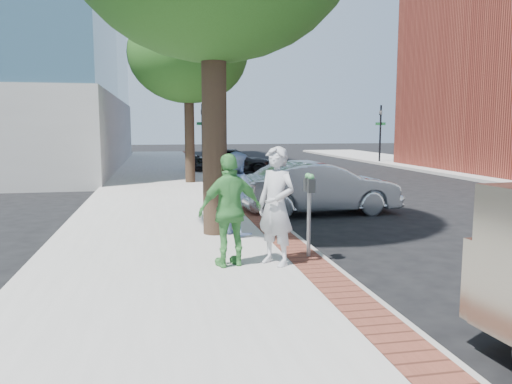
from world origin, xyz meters
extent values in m
plane|color=black|center=(0.00, 0.00, 0.00)|extent=(120.00, 120.00, 0.00)
cube|color=#9E9991|center=(-1.50, 8.00, 0.07)|extent=(5.00, 60.00, 0.15)
cube|color=brown|center=(0.70, 8.00, 0.15)|extent=(0.60, 60.00, 0.01)
cube|color=gray|center=(1.05, 8.00, 0.07)|extent=(0.10, 60.00, 0.15)
cylinder|color=black|center=(0.90, 22.00, 1.90)|extent=(0.12, 0.12, 3.80)
imported|color=black|center=(0.90, 22.00, 3.00)|extent=(0.18, 0.15, 0.90)
cube|color=#1E7238|center=(0.90, 22.00, 2.60)|extent=(0.70, 0.03, 0.18)
cylinder|color=black|center=(12.50, 22.00, 1.90)|extent=(0.12, 0.12, 3.80)
imported|color=black|center=(12.50, 22.00, 3.00)|extent=(0.18, 0.15, 0.90)
cube|color=#1E7238|center=(12.50, 22.00, 2.60)|extent=(0.70, 0.03, 0.18)
cylinder|color=black|center=(-0.60, 1.90, 2.35)|extent=(0.52, 0.52, 4.40)
cylinder|color=black|center=(-0.50, 12.00, 2.08)|extent=(0.40, 0.40, 3.85)
ellipsoid|color=#214814|center=(-0.50, 12.00, 5.32)|extent=(4.80, 4.80, 3.94)
cylinder|color=gray|center=(0.79, -0.36, 0.72)|extent=(0.07, 0.07, 1.15)
cube|color=#2D3030|center=(0.79, -0.45, 1.42)|extent=(0.12, 0.14, 0.24)
cube|color=#2D3030|center=(0.79, -0.27, 1.42)|extent=(0.12, 0.14, 0.24)
sphere|color=#3F8C4C|center=(0.79, -0.45, 1.57)|extent=(0.11, 0.11, 0.11)
sphere|color=#3F8C4C|center=(0.79, -0.27, 1.57)|extent=(0.11, 0.11, 0.11)
imported|color=#ACADB1|center=(0.11, -0.73, 1.13)|extent=(0.81, 0.85, 1.96)
imported|color=#8097C6|center=(-0.15, 1.71, 1.03)|extent=(0.97, 1.06, 1.77)
imported|color=#429343|center=(-0.64, -0.67, 1.08)|extent=(1.16, 0.71, 1.85)
imported|color=#A8AAAF|center=(2.62, 4.58, 0.73)|extent=(4.52, 1.81, 1.46)
imported|color=black|center=(1.97, 17.06, 0.68)|extent=(4.10, 1.85, 1.37)
camera|label=1|loc=(-1.77, -8.60, 2.43)|focal=35.00mm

